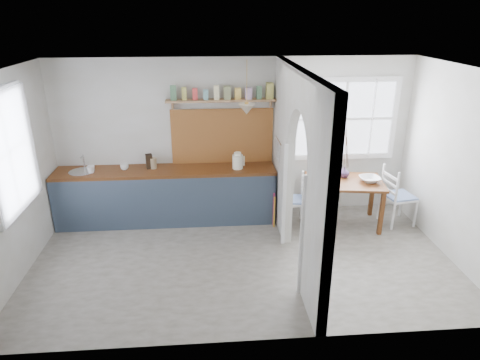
{
  "coord_description": "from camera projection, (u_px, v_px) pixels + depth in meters",
  "views": [
    {
      "loc": [
        -0.45,
        -5.16,
        3.24
      ],
      "look_at": [
        -0.02,
        0.27,
        1.09
      ],
      "focal_mm": 32.0,
      "sensor_mm": 36.0,
      "label": 1
    }
  ],
  "objects": [
    {
      "name": "floor",
      "position": [
        243.0,
        259.0,
        6.01
      ],
      "size": [
        5.8,
        3.2,
        0.01
      ],
      "primitive_type": "cube",
      "color": "gray",
      "rests_on": "ground"
    },
    {
      "name": "ceiling",
      "position": [
        243.0,
        70.0,
        5.05
      ],
      "size": [
        5.8,
        3.2,
        0.01
      ],
      "primitive_type": "cube",
      "color": "silver",
      "rests_on": "walls"
    },
    {
      "name": "walls",
      "position": [
        243.0,
        172.0,
        5.53
      ],
      "size": [
        5.81,
        3.21,
        2.6
      ],
      "color": "silver",
      "rests_on": "floor"
    },
    {
      "name": "partition",
      "position": [
        296.0,
        159.0,
        5.58
      ],
      "size": [
        0.12,
        3.2,
        2.6
      ],
      "color": "silver",
      "rests_on": "floor"
    },
    {
      "name": "kitchen_window",
      "position": [
        8.0,
        152.0,
        5.19
      ],
      "size": [
        0.1,
        1.16,
        1.5
      ],
      "primitive_type": null,
      "color": "white",
      "rests_on": "walls"
    },
    {
      "name": "nook_window",
      "position": [
        344.0,
        119.0,
        7.0
      ],
      "size": [
        1.76,
        0.1,
        1.3
      ],
      "primitive_type": null,
      "color": "white",
      "rests_on": "walls"
    },
    {
      "name": "counter",
      "position": [
        167.0,
        194.0,
        6.98
      ],
      "size": [
        3.5,
        0.6,
        0.9
      ],
      "color": "brown",
      "rests_on": "floor"
    },
    {
      "name": "sink",
      "position": [
        82.0,
        172.0,
        6.7
      ],
      "size": [
        0.4,
        0.4,
        0.02
      ],
      "primitive_type": "cylinder",
      "color": "silver",
      "rests_on": "counter"
    },
    {
      "name": "backsplash",
      "position": [
        222.0,
        136.0,
        6.95
      ],
      "size": [
        1.65,
        0.03,
        0.9
      ],
      "primitive_type": "cube",
      "color": "#975A2D",
      "rests_on": "walls"
    },
    {
      "name": "shelf",
      "position": [
        222.0,
        96.0,
        6.63
      ],
      "size": [
        1.75,
        0.2,
        0.21
      ],
      "color": "#B2754A",
      "rests_on": "walls"
    },
    {
      "name": "pendant_lamp",
      "position": [
        247.0,
        109.0,
        6.39
      ],
      "size": [
        0.26,
        0.26,
        0.16
      ],
      "primitive_type": "cone",
      "color": "beige",
      "rests_on": "ceiling"
    },
    {
      "name": "utensil_rail",
      "position": [
        279.0,
        141.0,
        6.35
      ],
      "size": [
        0.02,
        0.5,
        0.02
      ],
      "primitive_type": "cylinder",
      "rotation": [
        1.57,
        0.0,
        0.0
      ],
      "color": "silver",
      "rests_on": "partition"
    },
    {
      "name": "dining_table",
      "position": [
        342.0,
        202.0,
        6.89
      ],
      "size": [
        1.3,
        0.96,
        0.75
      ],
      "primitive_type": null,
      "rotation": [
        0.0,
        0.0,
        -0.15
      ],
      "color": "brown",
      "rests_on": "floor"
    },
    {
      "name": "chair_left",
      "position": [
        292.0,
        199.0,
        6.87
      ],
      "size": [
        0.43,
        0.43,
        0.85
      ],
      "primitive_type": null,
      "rotation": [
        0.0,
        0.0,
        -1.69
      ],
      "color": "white",
      "rests_on": "floor"
    },
    {
      "name": "chair_right",
      "position": [
        399.0,
        196.0,
        6.86
      ],
      "size": [
        0.51,
        0.51,
        0.97
      ],
      "primitive_type": null,
      "rotation": [
        0.0,
        0.0,
        1.74
      ],
      "color": "white",
      "rests_on": "floor"
    },
    {
      "name": "kettle",
      "position": [
        238.0,
        160.0,
        6.79
      ],
      "size": [
        0.27,
        0.24,
        0.27
      ],
      "primitive_type": null,
      "rotation": [
        0.0,
        0.0,
        0.31
      ],
      "color": "white",
      "rests_on": "counter"
    },
    {
      "name": "mug_a",
      "position": [
        91.0,
        169.0,
        6.63
      ],
      "size": [
        0.14,
        0.14,
        0.11
      ],
      "primitive_type": "imported",
      "rotation": [
        0.0,
        0.0,
        0.21
      ],
      "color": "white",
      "rests_on": "counter"
    },
    {
      "name": "mug_b",
      "position": [
        124.0,
        167.0,
        6.77
      ],
      "size": [
        0.15,
        0.15,
        0.1
      ],
      "primitive_type": "imported",
      "rotation": [
        0.0,
        0.0,
        0.19
      ],
      "color": "white",
      "rests_on": "counter"
    },
    {
      "name": "knife_block",
      "position": [
        149.0,
        161.0,
        6.82
      ],
      "size": [
        0.13,
        0.16,
        0.22
      ],
      "primitive_type": "cube",
      "rotation": [
        0.0,
        0.0,
        0.21
      ],
      "color": "black",
      "rests_on": "counter"
    },
    {
      "name": "jar",
      "position": [
        153.0,
        163.0,
        6.81
      ],
      "size": [
        0.14,
        0.14,
        0.17
      ],
      "primitive_type": "cylinder",
      "rotation": [
        0.0,
        0.0,
        -0.4
      ],
      "color": "#9C8865",
      "rests_on": "counter"
    },
    {
      "name": "towel_magenta",
      "position": [
        274.0,
        209.0,
        6.87
      ],
      "size": [
        0.02,
        0.03,
        0.57
      ],
      "primitive_type": "cube",
      "color": "#BF2B61",
      "rests_on": "counter"
    },
    {
      "name": "towel_orange",
      "position": [
        274.0,
        213.0,
        6.81
      ],
      "size": [
        0.02,
        0.03,
        0.55
      ],
      "primitive_type": "cube",
      "color": "gold",
      "rests_on": "counter"
    },
    {
      "name": "bowl",
      "position": [
        370.0,
        179.0,
        6.7
      ],
      "size": [
        0.34,
        0.34,
        0.08
      ],
      "primitive_type": "imported",
      "rotation": [
        0.0,
        0.0,
        0.09
      ],
      "color": "white",
      "rests_on": "dining_table"
    },
    {
      "name": "table_cup",
      "position": [
        334.0,
        182.0,
        6.6
      ],
      "size": [
        0.12,
        0.12,
        0.09
      ],
      "primitive_type": "imported",
      "rotation": [
        0.0,
        0.0,
        -0.31
      ],
      "color": "#79A671",
      "rests_on": "dining_table"
    },
    {
      "name": "plate",
      "position": [
        328.0,
        182.0,
        6.67
      ],
      "size": [
        0.25,
        0.25,
        0.02
      ],
      "primitive_type": "cylinder",
      "rotation": [
        0.0,
        0.0,
        0.32
      ],
      "color": "#312E2E",
      "rests_on": "dining_table"
    },
    {
      "name": "vase",
      "position": [
        344.0,
        172.0,
        6.86
      ],
      "size": [
        0.21,
        0.21,
        0.18
      ],
      "primitive_type": "imported",
      "rotation": [
        0.0,
        0.0,
        0.3
      ],
      "color": "#432C4F",
      "rests_on": "dining_table"
    }
  ]
}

